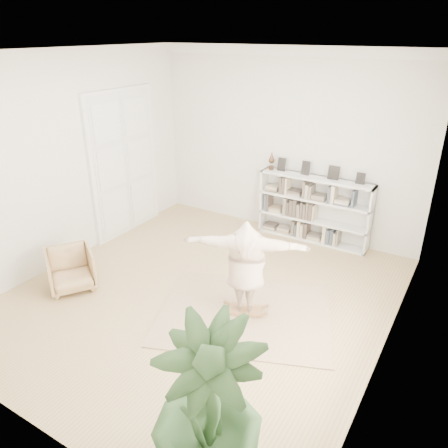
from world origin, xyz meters
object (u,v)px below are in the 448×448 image
armchair (71,269)px  houseplant (207,411)px  rocker_board (245,310)px  bookshelf (314,210)px  person (246,265)px

armchair → houseplant: size_ratio=0.41×
rocker_board → houseplant: size_ratio=0.31×
bookshelf → houseplant: bearing=-78.9°
bookshelf → houseplant: (1.05, -5.37, 0.24)m
bookshelf → houseplant: size_ratio=1.26×
bookshelf → armchair: bookshelf is taller
rocker_board → person: 0.76m
bookshelf → rocker_board: (0.07, -2.89, -0.57)m
armchair → houseplant: (3.73, -1.65, 0.55)m
bookshelf → person: 2.90m
bookshelf → person: bookshelf is taller
person → houseplant: bearing=90.2°
rocker_board → person: person is taller
rocker_board → houseplant: houseplant is taller
armchair → houseplant: houseplant is taller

